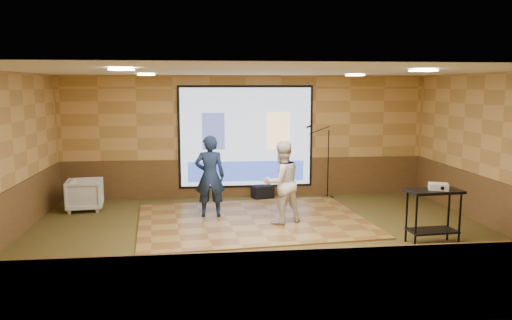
{
  "coord_description": "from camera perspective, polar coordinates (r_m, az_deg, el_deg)",
  "views": [
    {
      "loc": [
        -1.13,
        -8.72,
        2.75
      ],
      "look_at": [
        -0.04,
        0.91,
        1.3
      ],
      "focal_mm": 35.0,
      "sensor_mm": 36.0,
      "label": 1
    }
  ],
  "objects": [
    {
      "name": "wainscot_front",
      "position": [
        5.83,
        5.44,
        -14.51
      ],
      "size": [
        9.0,
        0.04,
        0.95
      ],
      "primitive_type": "cube",
      "color": "#4F321A",
      "rests_on": "ground"
    },
    {
      "name": "downlight_se",
      "position": [
        7.96,
        18.56,
        9.66
      ],
      "size": [
        0.32,
        0.32,
        0.02
      ],
      "primitive_type": "cube",
      "color": "#FFEEBF",
      "rests_on": "room_shell"
    },
    {
      "name": "dance_floor",
      "position": [
        10.29,
        -0.39,
        -6.9
      ],
      "size": [
        4.86,
        3.88,
        0.03
      ],
      "primitive_type": "cube",
      "rotation": [
        0.0,
        0.0,
        0.09
      ],
      "color": "olive",
      "rests_on": "ground"
    },
    {
      "name": "mic_stand",
      "position": [
        12.39,
        7.96,
        -2.09
      ],
      "size": [
        0.71,
        0.29,
        1.81
      ],
      "rotation": [
        0.0,
        0.0,
        -0.3
      ],
      "color": "black",
      "rests_on": "ground"
    },
    {
      "name": "wainscot_right",
      "position": [
        10.62,
        25.73,
        -4.73
      ],
      "size": [
        0.04,
        7.0,
        0.95
      ],
      "primitive_type": "cube",
      "color": "#4F321A",
      "rests_on": "ground"
    },
    {
      "name": "downlight_sw",
      "position": [
        7.3,
        -15.1,
        9.95
      ],
      "size": [
        0.32,
        0.32,
        0.02
      ],
      "primitive_type": "cube",
      "color": "#FFEEBF",
      "rests_on": "room_shell"
    },
    {
      "name": "room_shell",
      "position": [
        8.82,
        0.93,
        4.24
      ],
      "size": [
        9.04,
        7.04,
        3.02
      ],
      "color": "tan",
      "rests_on": "ground"
    },
    {
      "name": "ground",
      "position": [
        9.22,
        0.9,
        -8.86
      ],
      "size": [
        9.0,
        9.0,
        0.0
      ],
      "primitive_type": "plane",
      "color": "#293418",
      "rests_on": "ground"
    },
    {
      "name": "wainscot_back",
      "position": [
        12.46,
        -1.15,
        -2.02
      ],
      "size": [
        9.0,
        0.04,
        0.95
      ],
      "primitive_type": "cube",
      "color": "#4F321A",
      "rests_on": "ground"
    },
    {
      "name": "player_right",
      "position": [
        9.89,
        2.95,
        -2.57
      ],
      "size": [
        0.97,
        0.88,
        1.64
      ],
      "primitive_type": "imported",
      "rotation": [
        0.0,
        0.0,
        3.53
      ],
      "color": "silver",
      "rests_on": "dance_floor"
    },
    {
      "name": "downlight_ne",
      "position": [
        11.04,
        11.25,
        9.48
      ],
      "size": [
        0.32,
        0.32,
        0.02
      ],
      "primitive_type": "cube",
      "color": "#FFEEBF",
      "rests_on": "room_shell"
    },
    {
      "name": "duffel_bag",
      "position": [
        12.34,
        0.76,
        -3.64
      ],
      "size": [
        0.57,
        0.47,
        0.31
      ],
      "primitive_type": "cube",
      "rotation": [
        0.0,
        0.0,
        0.32
      ],
      "color": "black",
      "rests_on": "ground"
    },
    {
      "name": "wainscot_left",
      "position": [
        9.61,
        -26.79,
        -6.11
      ],
      "size": [
        0.04,
        7.0,
        0.95
      ],
      "primitive_type": "cube",
      "color": "#4F321A",
      "rests_on": "ground"
    },
    {
      "name": "downlight_nw",
      "position": [
        10.58,
        -12.43,
        9.5
      ],
      "size": [
        0.32,
        0.32,
        0.02
      ],
      "primitive_type": "cube",
      "color": "#FFEEBF",
      "rests_on": "room_shell"
    },
    {
      "name": "projector",
      "position": [
        9.15,
        20.12,
        -2.86
      ],
      "size": [
        0.39,
        0.36,
        0.11
      ],
      "primitive_type": "cube",
      "rotation": [
        0.0,
        0.0,
        -0.37
      ],
      "color": "silver",
      "rests_on": "av_table"
    },
    {
      "name": "player_left",
      "position": [
        10.4,
        -5.29,
        -1.85
      ],
      "size": [
        0.64,
        0.43,
        1.71
      ],
      "primitive_type": "imported",
      "rotation": [
        0.0,
        0.0,
        3.11
      ],
      "color": "#152242",
      "rests_on": "dance_floor"
    },
    {
      "name": "banquet_chair",
      "position": [
        11.72,
        -18.95,
        -3.77
      ],
      "size": [
        0.85,
        0.83,
        0.7
      ],
      "primitive_type": "imported",
      "rotation": [
        0.0,
        0.0,
        1.68
      ],
      "color": "gray",
      "rests_on": "ground"
    },
    {
      "name": "av_table",
      "position": [
        9.2,
        19.61,
        -4.98
      ],
      "size": [
        0.93,
        0.49,
        0.98
      ],
      "rotation": [
        0.0,
        0.0,
        0.08
      ],
      "color": "black",
      "rests_on": "ground"
    },
    {
      "name": "projector_screen",
      "position": [
        12.28,
        -1.15,
        2.54
      ],
      "size": [
        3.32,
        0.06,
        2.52
      ],
      "color": "black",
      "rests_on": "room_shell"
    }
  ]
}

